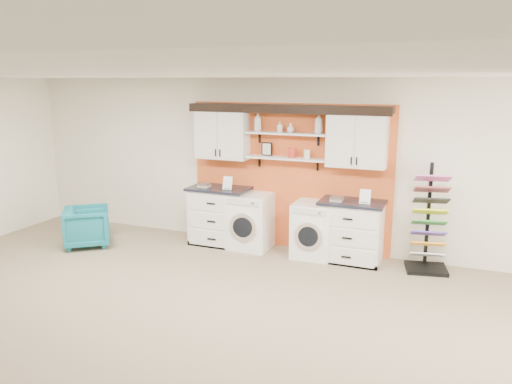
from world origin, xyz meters
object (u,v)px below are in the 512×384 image
at_px(armchair, 87,227).
at_px(base_cabinet_right, 351,231).
at_px(washer, 251,221).
at_px(dryer, 314,230).
at_px(sample_rack, 428,237).
at_px(base_cabinet_left, 220,216).

bearing_deg(armchair, base_cabinet_right, -115.29).
height_order(base_cabinet_right, washer, base_cabinet_right).
xyz_separation_m(dryer, armchair, (-3.71, -0.94, -0.11)).
bearing_deg(base_cabinet_right, armchair, -167.63).
xyz_separation_m(base_cabinet_right, washer, (-1.68, -0.00, -0.02)).
xyz_separation_m(sample_rack, armchair, (-5.42, -0.98, -0.18)).
bearing_deg(base_cabinet_left, dryer, -0.11).
distance_m(base_cabinet_right, washer, 1.68).
bearing_deg(washer, armchair, -160.26).
relative_size(base_cabinet_right, sample_rack, 0.61).
bearing_deg(armchair, sample_rack, -117.46).
height_order(base_cabinet_left, washer, base_cabinet_left).
xyz_separation_m(base_cabinet_right, dryer, (-0.59, -0.00, -0.04)).
relative_size(base_cabinet_right, washer, 1.06).
bearing_deg(dryer, armchair, -165.79).
relative_size(dryer, armchair, 1.20).
relative_size(sample_rack, armchair, 2.18).
height_order(dryer, armchair, dryer).
relative_size(dryer, sample_rack, 0.55).
relative_size(washer, armchair, 1.26).
bearing_deg(washer, dryer, 0.00).
bearing_deg(base_cabinet_right, base_cabinet_left, -180.00).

